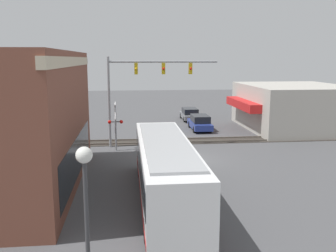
{
  "coord_description": "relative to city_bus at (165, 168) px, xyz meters",
  "views": [
    {
      "loc": [
        -25.73,
        4.61,
        7.13
      ],
      "look_at": [
        2.82,
        1.53,
        1.95
      ],
      "focal_mm": 40.0,
      "sensor_mm": 36.0,
      "label": 1
    }
  ],
  "objects": [
    {
      "name": "pedestrian_near_bus",
      "position": [
        4.5,
        -2.03,
        -0.85
      ],
      "size": [
        0.34,
        0.34,
        1.71
      ],
      "color": "#473828",
      "rests_on": "ground"
    },
    {
      "name": "shop_building",
      "position": [
        18.52,
        -15.09,
        0.53
      ],
      "size": [
        11.71,
        10.9,
        4.5
      ],
      "color": "#B2ADA3",
      "rests_on": "ground"
    },
    {
      "name": "streetlamp",
      "position": [
        -8.58,
        2.96,
        1.21
      ],
      "size": [
        0.44,
        0.44,
        4.92
      ],
      "color": "#38383A",
      "rests_on": "ground"
    },
    {
      "name": "traffic_signal_gantry",
      "position": [
        12.21,
        0.6,
        3.75
      ],
      "size": [
        0.42,
        8.89,
        7.29
      ],
      "color": "gray",
      "rests_on": "ground"
    },
    {
      "name": "crossing_signal",
      "position": [
        10.87,
        2.8,
        0.57
      ],
      "size": [
        1.41,
        1.18,
        3.81
      ],
      "color": "gray",
      "rests_on": "ground"
    },
    {
      "name": "parked_car_blue",
      "position": [
        18.68,
        -5.4,
        -1.01
      ],
      "size": [
        4.7,
        1.82,
        1.54
      ],
      "color": "navy",
      "rests_on": "ground"
    },
    {
      "name": "ground_plane",
      "position": [
        7.68,
        -2.8,
        -1.72
      ],
      "size": [
        120.0,
        120.0,
        0.0
      ],
      "primitive_type": "plane",
      "color": "#4C4C4F"
    },
    {
      "name": "city_bus",
      "position": [
        0.0,
        0.0,
        0.0
      ],
      "size": [
        12.34,
        2.59,
        3.11
      ],
      "color": "white",
      "rests_on": "ground"
    },
    {
      "name": "parked_car_grey",
      "position": [
        24.97,
        -5.4,
        -1.05
      ],
      "size": [
        4.69,
        1.82,
        1.43
      ],
      "color": "slate",
      "rests_on": "ground"
    },
    {
      "name": "rail_track_near",
      "position": [
        13.68,
        -2.8,
        -1.7
      ],
      "size": [
        2.6,
        60.0,
        0.15
      ],
      "color": "#332D28",
      "rests_on": "ground"
    }
  ]
}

